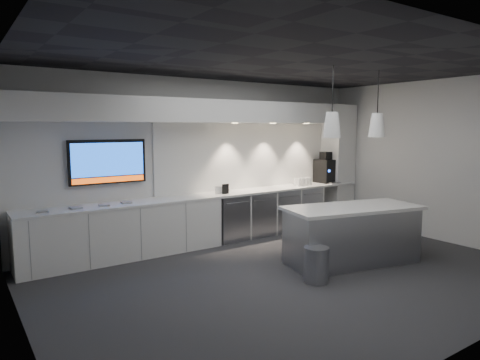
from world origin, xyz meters
TOP-DOWN VIEW (x-y plane):
  - floor at (0.00, 0.00)m, footprint 7.00×7.00m
  - ceiling at (0.00, 0.00)m, footprint 7.00×7.00m
  - wall_back at (0.00, 2.50)m, footprint 7.00×0.00m
  - wall_front at (0.00, -2.50)m, footprint 7.00×0.00m
  - wall_left at (-3.50, 0.00)m, footprint 0.00×7.00m
  - wall_right at (3.50, 0.00)m, footprint 0.00×7.00m
  - back_counter at (0.00, 2.17)m, footprint 6.80×0.65m
  - left_base_cabinets at (-1.75, 2.17)m, footprint 3.30×0.63m
  - fridge_unit_a at (0.25, 2.17)m, footprint 0.60×0.61m
  - fridge_unit_b at (0.88, 2.17)m, footprint 0.60×0.61m
  - fridge_unit_c at (1.51, 2.17)m, footprint 0.60×0.61m
  - fridge_unit_d at (2.14, 2.17)m, footprint 0.60×0.61m
  - backsplash at (1.20, 2.48)m, footprint 4.60×0.03m
  - soffit at (0.00, 2.20)m, footprint 6.90×0.60m
  - column at (3.20, 2.20)m, footprint 0.55×0.55m
  - wall_tv at (-1.90, 2.45)m, footprint 1.25×0.07m
  - island at (1.09, -0.09)m, footprint 2.27×1.35m
  - bin at (0.04, -0.39)m, footprint 0.39×0.39m
  - coffee_machine at (2.83, 2.20)m, footprint 0.37×0.54m
  - sign_black at (0.13, 2.08)m, footprint 0.14×0.03m
  - sign_white at (0.04, 2.14)m, footprint 0.18×0.05m
  - cup_cluster at (2.09, 2.12)m, footprint 0.39×0.18m
  - tray_a at (-2.97, 2.13)m, footprint 0.18×0.18m
  - tray_b at (-2.51, 2.13)m, footprint 0.17×0.17m
  - tray_c at (-2.09, 2.13)m, footprint 0.19×0.19m
  - tray_d at (-1.71, 2.16)m, footprint 0.18×0.18m
  - pendant_left at (0.58, -0.09)m, footprint 0.26×0.26m
  - pendant_right at (1.59, -0.09)m, footprint 0.26×0.26m

SIDE VIEW (x-z plane):
  - floor at x=0.00m, z-range 0.00..0.00m
  - bin at x=0.04m, z-range 0.00..0.49m
  - fridge_unit_a at x=0.25m, z-range 0.00..0.85m
  - fridge_unit_b at x=0.88m, z-range 0.00..0.85m
  - fridge_unit_c at x=1.51m, z-range 0.00..0.85m
  - fridge_unit_d at x=2.14m, z-range 0.00..0.85m
  - left_base_cabinets at x=-1.75m, z-range 0.00..0.86m
  - island at x=1.09m, z-range 0.00..0.90m
  - back_counter at x=0.00m, z-range 0.86..0.90m
  - tray_a at x=-2.97m, z-range 0.90..0.92m
  - tray_b at x=-2.51m, z-range 0.90..0.92m
  - tray_c at x=-2.09m, z-range 0.90..0.92m
  - tray_d at x=-1.71m, z-range 0.90..0.92m
  - sign_white at x=0.04m, z-range 0.90..1.04m
  - cup_cluster at x=2.09m, z-range 0.90..1.05m
  - sign_black at x=0.13m, z-range 0.90..1.08m
  - coffee_machine at x=2.83m, z-range 0.84..1.52m
  - column at x=3.20m, z-range 0.00..2.60m
  - wall_back at x=0.00m, z-range -2.00..5.00m
  - wall_front at x=0.00m, z-range -2.00..5.00m
  - wall_left at x=-3.50m, z-range -2.00..5.00m
  - wall_right at x=3.50m, z-range -2.00..5.00m
  - backsplash at x=1.20m, z-range 0.90..2.20m
  - wall_tv at x=-1.90m, z-range 1.20..1.92m
  - pendant_left at x=0.58m, z-range 1.62..2.69m
  - pendant_right at x=1.59m, z-range 1.62..2.69m
  - soffit at x=0.00m, z-range 2.20..2.60m
  - ceiling at x=0.00m, z-range 3.00..3.00m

